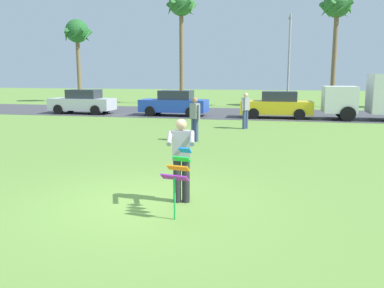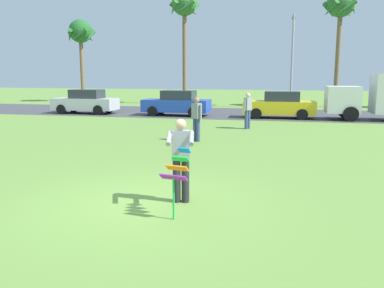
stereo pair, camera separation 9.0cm
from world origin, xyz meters
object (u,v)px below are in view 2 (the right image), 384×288
Objects in this scene: person_kite_flyer at (181,157)px; palm_tree_left_near at (81,34)px; parked_car_silver at (86,102)px; palm_tree_right_near at (184,9)px; parked_car_blue at (177,103)px; palm_tree_centre_far at (341,9)px; streetlight_pole at (292,55)px; person_walker_far at (197,118)px; parked_car_yellow at (280,105)px; kite_held at (177,171)px; person_walker_near at (248,110)px.

person_kite_flyer is 0.23× the size of palm_tree_left_near.
parked_car_silver is 0.44× the size of palm_tree_right_near.
palm_tree_centre_far is at bearing 41.25° from parked_car_blue.
streetlight_pole reaches higher than person_walker_far.
palm_tree_centre_far is 5.27m from streetlight_pole.
palm_tree_centre_far reaches higher than parked_car_silver.
parked_car_blue is 15.54m from palm_tree_centre_far.
person_kite_flyer is at bearing -58.53° from palm_tree_left_near.
person_kite_flyer reaches higher than parked_car_yellow.
person_walker_far is at bearing -44.06° from parked_car_silver.
palm_tree_centre_far reaches higher than streetlight_pole.
parked_car_yellow is at bearing 84.22° from person_kite_flyer.
palm_tree_left_near is at bearing 120.92° from kite_held.
palm_tree_centre_far reaches higher than palm_tree_left_near.
palm_tree_right_near is (-8.26, 9.63, 7.25)m from parked_car_yellow.
parked_car_blue is at bearing 133.47° from person_walker_near.
palm_tree_centre_far reaches higher than person_kite_flyer.
person_kite_flyer is at bearing -56.95° from parked_car_silver.
parked_car_yellow is (1.56, 17.66, -0.09)m from kite_held.
person_kite_flyer is at bearing -95.78° from parked_car_yellow.
parked_car_blue is 0.61× the size of streetlight_pole.
palm_tree_centre_far is (4.17, 9.22, 6.76)m from parked_car_yellow.
person_kite_flyer is 24.57m from streetlight_pole.
kite_held is 0.30× the size of parked_car_silver.
kite_held is 29.00m from palm_tree_right_near.
parked_car_yellow is at bearing -95.36° from streetlight_pole.
streetlight_pole is at bearing -8.24° from palm_tree_left_near.
parked_car_silver is at bearing 135.94° from person_walker_far.
streetlight_pole is at bearing 46.55° from parked_car_blue.
palm_tree_centre_far is at bearing 77.97° from kite_held.
person_walker_near is (4.93, -5.20, 0.16)m from parked_car_blue.
person_walker_near is at bearing -99.52° from streetlight_pole.
person_walker_near is at bearing -46.53° from parked_car_blue.
person_kite_flyer is 0.85m from kite_held.
person_kite_flyer is at bearing -76.09° from palm_tree_right_near.
person_walker_near is 4.41m from person_walker_far.
parked_car_blue is 2.45× the size of person_walker_far.
person_walker_far is at bearing -111.39° from person_walker_near.
parked_car_blue is at bearing 105.43° from person_kite_flyer.
person_walker_far is at bearing -102.56° from streetlight_pole.
person_walker_near is at bearing 68.61° from person_walker_far.
palm_tree_left_near is at bearing 137.55° from person_walker_near.
person_kite_flyer is 1.37× the size of kite_held.
person_kite_flyer is 11.63m from person_walker_near.
palm_tree_right_near is at bearing 65.47° from parked_car_silver.
palm_tree_centre_far is (22.40, -0.96, 1.34)m from palm_tree_left_near.
parked_car_silver is 20.34m from palm_tree_centre_far.
person_walker_far is (5.22, -18.94, -7.09)m from palm_tree_right_near.
palm_tree_right_near is (4.40, 9.63, 7.25)m from parked_car_silver.
streetlight_pole reaches higher than person_kite_flyer.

